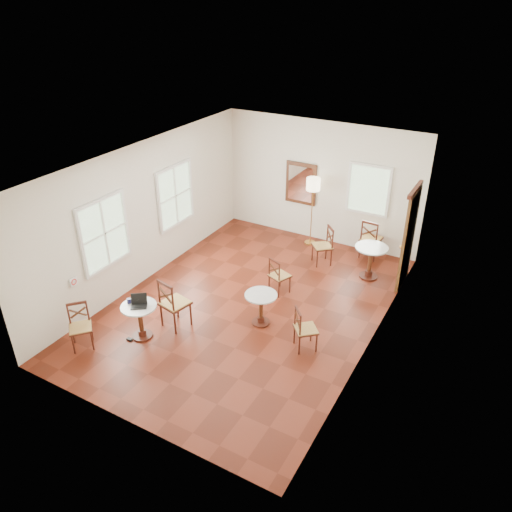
{
  "coord_description": "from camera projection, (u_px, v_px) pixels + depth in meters",
  "views": [
    {
      "loc": [
        4.18,
        -7.17,
        5.69
      ],
      "look_at": [
        0.0,
        0.3,
        1.0
      ],
      "focal_mm": 34.73,
      "sensor_mm": 36.0,
      "label": 1
    }
  ],
  "objects": [
    {
      "name": "floor_lamp",
      "position": [
        313.0,
        189.0,
        11.74
      ],
      "size": [
        0.33,
        0.33,
        1.71
      ],
      "color": "#BF8C3F",
      "rests_on": "ground"
    },
    {
      "name": "laptop",
      "position": [
        139.0,
        303.0,
        8.8
      ],
      "size": [
        0.37,
        0.35,
        0.2
      ],
      "rotation": [
        0.0,
        0.0,
        0.62
      ],
      "color": "black",
      "rests_on": "cafe_table_near"
    },
    {
      "name": "chair_near_a",
      "position": [
        174.0,
        303.0,
        9.17
      ],
      "size": [
        0.56,
        0.56,
        1.03
      ],
      "rotation": [
        0.0,
        0.0,
        2.93
      ],
      "color": "#461C11",
      "rests_on": "ground"
    },
    {
      "name": "chair_mid_b",
      "position": [
        305.0,
        329.0,
        8.65
      ],
      "size": [
        0.54,
        0.54,
        0.83
      ],
      "rotation": [
        0.0,
        0.0,
        2.29
      ],
      "color": "#461C11",
      "rests_on": "ground"
    },
    {
      "name": "cafe_table_near",
      "position": [
        140.0,
        318.0,
        8.93
      ],
      "size": [
        0.64,
        0.64,
        0.68
      ],
      "color": "#461C11",
      "rests_on": "ground"
    },
    {
      "name": "room_shell",
      "position": [
        253.0,
        215.0,
        9.34
      ],
      "size": [
        5.02,
        7.02,
        3.01
      ],
      "color": "silver",
      "rests_on": "ground"
    },
    {
      "name": "power_adapter",
      "position": [
        129.0,
        339.0,
        9.02
      ],
      "size": [
        0.1,
        0.06,
        0.04
      ],
      "primitive_type": "cube",
      "color": "black",
      "rests_on": "ground"
    },
    {
      "name": "chair_back_b",
      "position": [
        323.0,
        246.0,
        11.34
      ],
      "size": [
        0.59,
        0.59,
        0.9
      ],
      "rotation": [
        0.0,
        0.0,
        -0.84
      ],
      "color": "#461C11",
      "rests_on": "ground"
    },
    {
      "name": "ground",
      "position": [
        249.0,
        305.0,
        10.01
      ],
      "size": [
        7.0,
        7.0,
        0.0
      ],
      "primitive_type": "plane",
      "color": "#611F10",
      "rests_on": "ground"
    },
    {
      "name": "navy_mug",
      "position": [
        129.0,
        301.0,
        8.86
      ],
      "size": [
        0.11,
        0.07,
        0.09
      ],
      "color": "#0F0F34",
      "rests_on": "cafe_table_near"
    },
    {
      "name": "cafe_table_mid",
      "position": [
        261.0,
        305.0,
        9.3
      ],
      "size": [
        0.61,
        0.61,
        0.65
      ],
      "color": "#461C11",
      "rests_on": "ground"
    },
    {
      "name": "chair_mid_a",
      "position": [
        279.0,
        276.0,
        10.25
      ],
      "size": [
        0.49,
        0.49,
        0.82
      ],
      "rotation": [
        0.0,
        0.0,
        2.76
      ],
      "color": "#461C11",
      "rests_on": "ground"
    },
    {
      "name": "water_glass",
      "position": [
        138.0,
        301.0,
        8.85
      ],
      "size": [
        0.05,
        0.05,
        0.09
      ],
      "primitive_type": "cylinder",
      "color": "white",
      "rests_on": "cafe_table_near"
    },
    {
      "name": "mouse",
      "position": [
        135.0,
        303.0,
        8.86
      ],
      "size": [
        0.09,
        0.07,
        0.03
      ],
      "primitive_type": "ellipsoid",
      "rotation": [
        0.0,
        0.0,
        0.16
      ],
      "color": "black",
      "rests_on": "cafe_table_near"
    },
    {
      "name": "chair_back_a",
      "position": [
        371.0,
        239.0,
        11.57
      ],
      "size": [
        0.48,
        0.48,
        0.97
      ],
      "rotation": [
        0.0,
        0.0,
        3.07
      ],
      "color": "#461C11",
      "rests_on": "ground"
    },
    {
      "name": "cafe_table_back",
      "position": [
        370.0,
        259.0,
        10.77
      ],
      "size": [
        0.71,
        0.71,
        0.75
      ],
      "color": "#461C11",
      "rests_on": "ground"
    },
    {
      "name": "chair_near_b",
      "position": [
        80.0,
        326.0,
        8.7
      ],
      "size": [
        0.55,
        0.55,
        0.84
      ],
      "rotation": [
        0.0,
        0.0,
        0.84
      ],
      "color": "#461C11",
      "rests_on": "ground"
    }
  ]
}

